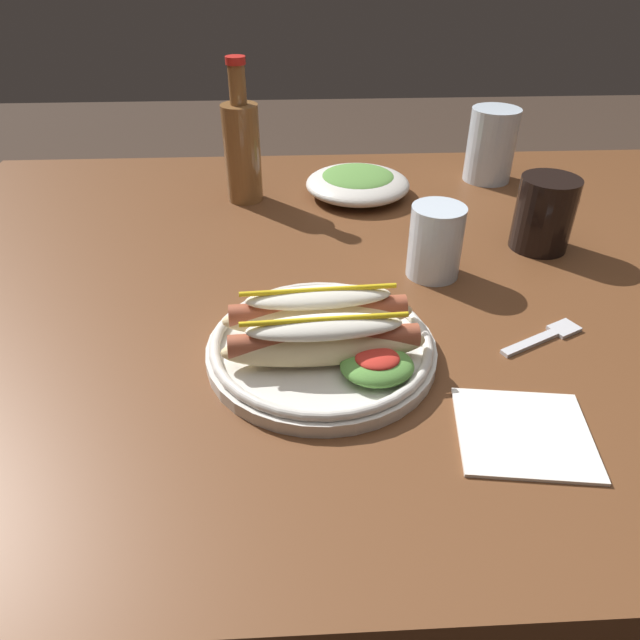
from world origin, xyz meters
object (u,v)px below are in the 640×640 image
at_px(extra_cup, 491,145).
at_px(napkin, 524,433).
at_px(hot_dog_plate, 324,339).
at_px(soda_cup, 544,214).
at_px(fork, 546,336).
at_px(water_cup, 435,242).
at_px(side_bowl, 358,183).
at_px(glass_bottle, 242,148).

xyz_separation_m(extra_cup, napkin, (-0.16, -0.68, -0.07)).
bearing_deg(extra_cup, hot_dog_plate, -122.63).
height_order(hot_dog_plate, soda_cup, soda_cup).
bearing_deg(hot_dog_plate, soda_cup, 36.77).
bearing_deg(fork, water_cup, 96.32).
height_order(hot_dog_plate, fork, hot_dog_plate).
bearing_deg(water_cup, napkin, -85.56).
relative_size(hot_dog_plate, water_cup, 2.58).
distance_m(soda_cup, napkin, 0.43).
xyz_separation_m(water_cup, napkin, (0.02, -0.32, -0.05)).
bearing_deg(extra_cup, side_bowl, -165.37).
bearing_deg(soda_cup, side_bowl, 139.80).
relative_size(soda_cup, water_cup, 1.08).
bearing_deg(hot_dog_plate, side_bowl, 79.40).
height_order(side_bowl, napkin, side_bowl).
bearing_deg(napkin, side_bowl, 99.42).
bearing_deg(napkin, hot_dog_plate, 144.89).
bearing_deg(water_cup, hot_dog_plate, -131.99).
bearing_deg(water_cup, soda_cup, 22.48).
height_order(soda_cup, side_bowl, soda_cup).
height_order(fork, side_bowl, side_bowl).
distance_m(fork, water_cup, 0.20).
relative_size(fork, soda_cup, 1.04).
distance_m(water_cup, side_bowl, 0.31).
bearing_deg(water_cup, fork, -56.44).
xyz_separation_m(hot_dog_plate, fork, (0.27, 0.02, -0.02)).
relative_size(side_bowl, napkin, 1.46).
relative_size(soda_cup, glass_bottle, 0.46).
bearing_deg(extra_cup, fork, -98.30).
bearing_deg(side_bowl, fork, -67.98).
bearing_deg(extra_cup, napkin, -103.12).
distance_m(fork, side_bowl, 0.49).
bearing_deg(hot_dog_plate, napkin, -35.11).
distance_m(water_cup, extra_cup, 0.41).
relative_size(soda_cup, side_bowl, 0.59).
height_order(water_cup, extra_cup, extra_cup).
distance_m(hot_dog_plate, napkin, 0.24).
xyz_separation_m(soda_cup, extra_cup, (0.00, 0.29, 0.01)).
xyz_separation_m(hot_dog_plate, extra_cup, (0.35, 0.55, 0.04)).
xyz_separation_m(water_cup, glass_bottle, (-0.28, 0.29, 0.04)).
relative_size(water_cup, napkin, 0.80).
height_order(water_cup, napkin, water_cup).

